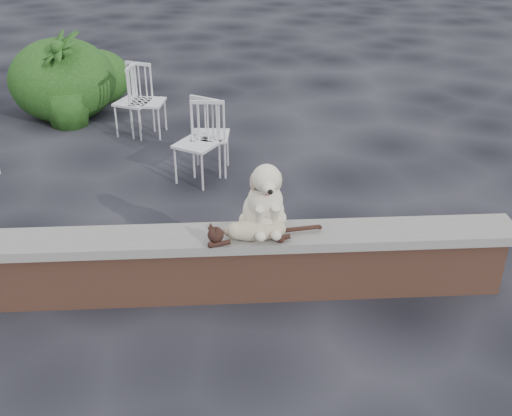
{
  "coord_description": "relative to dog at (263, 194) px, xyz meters",
  "views": [
    {
      "loc": [
        0.71,
        -4.26,
        3.1
      ],
      "look_at": [
        0.98,
        0.2,
        0.7
      ],
      "focal_mm": 43.51,
      "sensor_mm": 36.0,
      "label": 1
    }
  ],
  "objects": [
    {
      "name": "dog",
      "position": [
        0.0,
        0.0,
        0.0
      ],
      "size": [
        0.47,
        0.59,
        0.64
      ],
      "primitive_type": null,
      "rotation": [
        0.0,
        0.0,
        0.09
      ],
      "color": "beige",
      "rests_on": "capstone"
    },
    {
      "name": "capstone",
      "position": [
        -1.03,
        -0.05,
        -0.36
      ],
      "size": [
        6.2,
        0.4,
        0.08
      ],
      "primitive_type": "cube",
      "color": "slate",
      "rests_on": "brick_wall"
    },
    {
      "name": "cat",
      "position": [
        -0.08,
        -0.15,
        -0.23
      ],
      "size": [
        1.11,
        0.36,
        0.19
      ],
      "primitive_type": null,
      "rotation": [
        0.0,
        0.0,
        0.09
      ],
      "color": "tan",
      "rests_on": "capstone"
    },
    {
      "name": "brick_wall",
      "position": [
        -1.03,
        -0.05,
        -0.65
      ],
      "size": [
        6.0,
        0.3,
        0.5
      ],
      "primitive_type": "cube",
      "color": "brown",
      "rests_on": "ground"
    },
    {
      "name": "chair_d",
      "position": [
        -0.59,
        2.15,
        -0.43
      ],
      "size": [
        0.77,
        0.77,
        0.94
      ],
      "primitive_type": null,
      "rotation": [
        0.0,
        0.0,
        -0.57
      ],
      "color": "white",
      "rests_on": "ground"
    },
    {
      "name": "shrubbery",
      "position": [
        -2.85,
        4.63,
        -0.43
      ],
      "size": [
        3.75,
        1.84,
        1.19
      ],
      "color": "#1E4012",
      "rests_on": "ground"
    },
    {
      "name": "chair_c",
      "position": [
        -0.44,
        2.39,
        -0.43
      ],
      "size": [
        0.61,
        0.61,
        0.94
      ],
      "primitive_type": null,
      "rotation": [
        0.0,
        0.0,
        3.05
      ],
      "color": "white",
      "rests_on": "ground"
    },
    {
      "name": "ground",
      "position": [
        -1.03,
        -0.05,
        -0.9
      ],
      "size": [
        60.0,
        60.0,
        0.0
      ],
      "primitive_type": "plane",
      "color": "black",
      "rests_on": "ground"
    },
    {
      "name": "chair_e",
      "position": [
        -1.28,
        3.65,
        -0.43
      ],
      "size": [
        0.64,
        0.64,
        0.94
      ],
      "primitive_type": null,
      "rotation": [
        0.0,
        0.0,
        1.41
      ],
      "color": "white",
      "rests_on": "ground"
    },
    {
      "name": "chair_b",
      "position": [
        -1.46,
        3.66,
        -0.43
      ],
      "size": [
        0.74,
        0.74,
        0.94
      ],
      "primitive_type": null,
      "rotation": [
        0.0,
        0.0,
        -0.43
      ],
      "color": "white",
      "rests_on": "ground"
    },
    {
      "name": "potted_plant_b",
      "position": [
        -2.43,
        4.08,
        -0.25
      ],
      "size": [
        1.01,
        1.01,
        1.3
      ],
      "primitive_type": "imported",
      "rotation": [
        0.0,
        0.0,
        -0.94
      ],
      "color": "#1E4012",
      "rests_on": "ground"
    }
  ]
}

